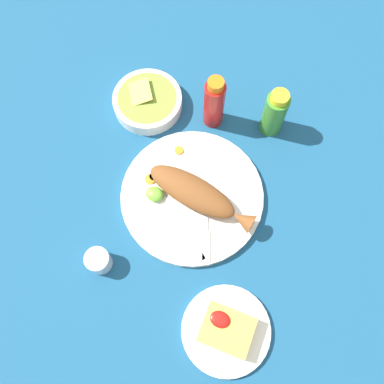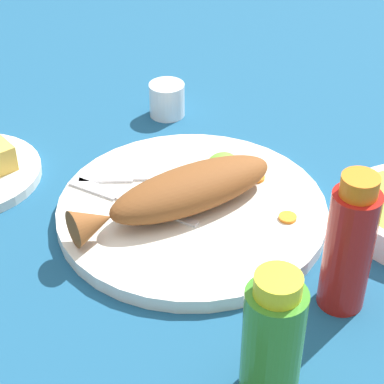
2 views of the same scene
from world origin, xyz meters
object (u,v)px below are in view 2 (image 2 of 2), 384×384
Objects in this scene: fork_near at (124,199)px; salt_cup at (167,101)px; fried_fish at (182,192)px; hot_sauce_bottle_green at (273,340)px; main_plate at (192,211)px; fork_far at (140,178)px; hot_sauce_bottle_red at (349,246)px.

salt_cup reaches higher than fork_near.
hot_sauce_bottle_green is (-0.10, -0.25, 0.03)m from fried_fish.
fried_fish is 1.53× the size of fork_near.
salt_cup reaches higher than main_plate.
fork_near reaches higher than main_plate.
fork_near is at bearing 67.16° from fork_far.
fork_near is 0.25m from salt_cup.
fork_far is (0.04, 0.02, 0.00)m from fork_near.
fried_fish reaches higher than main_plate.
hot_sauce_bottle_green is at bearing -114.51° from main_plate.
hot_sauce_bottle_green is (-0.10, -0.34, 0.05)m from fork_far.
hot_sauce_bottle_red is (0.03, -0.22, 0.07)m from main_plate.
salt_cup is (0.15, 0.13, 0.00)m from fork_far.
fried_fish is at bearing 130.30° from fork_far.
hot_sauce_bottle_green is at bearing -117.77° from salt_cup.
main_plate is 0.26m from salt_cup.
fork_far is at bearing -82.55° from fork_near.
hot_sauce_bottle_green reaches higher than main_plate.
fork_near is at bearing 107.37° from hot_sauce_bottle_red.
fork_near is at bearing 135.79° from fried_fish.
main_plate is 2.04× the size of hot_sauce_bottle_red.
fork_far is 1.06× the size of hot_sauce_bottle_green.
main_plate is 0.23m from hot_sauce_bottle_red.
fried_fish is 5.01× the size of salt_cup.
main_plate is 1.89× the size of fork_near.
fried_fish is 1.78× the size of fork_far.
fork_near is at bearing 133.05° from main_plate.
hot_sauce_bottle_green reaches higher than salt_cup.
fork_far is at bearing 100.59° from main_plate.
hot_sauce_bottle_green is (-0.14, -0.03, -0.01)m from hot_sauce_bottle_red.
fork_near is 0.05m from fork_far.
fork_near is (-0.06, 0.06, 0.01)m from main_plate.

